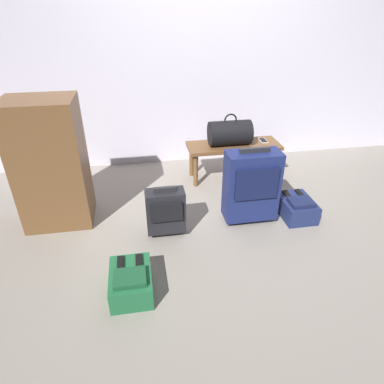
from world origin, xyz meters
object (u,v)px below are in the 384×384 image
at_px(duffel_bag_black, 230,133).
at_px(side_cabinet, 51,164).
at_px(backpack_green, 131,282).
at_px(suitcase_upright_navy, 251,185).
at_px(suitcase_small_charcoal, 166,211).
at_px(bench, 233,149).
at_px(backpack_navy, 296,207).
at_px(cell_phone, 263,140).

xyz_separation_m(duffel_bag_black, side_cabinet, (-1.70, -0.54, 0.02)).
bearing_deg(backpack_green, suitcase_upright_navy, 33.06).
distance_m(suitcase_small_charcoal, backpack_green, 0.70).
height_order(bench, backpack_navy, bench).
bearing_deg(cell_phone, side_cabinet, -164.68).
bearing_deg(suitcase_upright_navy, cell_phone, 64.21).
xyz_separation_m(cell_phone, suitcase_upright_navy, (-0.43, -0.89, -0.04)).
bearing_deg(suitcase_small_charcoal, backpack_green, -116.57).
height_order(bench, cell_phone, cell_phone).
distance_m(duffel_bag_black, backpack_green, 1.94).
distance_m(bench, suitcase_small_charcoal, 1.26).
bearing_deg(backpack_green, cell_phone, 46.70).
distance_m(cell_phone, suitcase_upright_navy, 0.99).
relative_size(suitcase_small_charcoal, backpack_green, 1.21).
relative_size(backpack_green, side_cabinet, 0.35).
bearing_deg(suitcase_small_charcoal, cell_phone, 39.38).
bearing_deg(backpack_navy, cell_phone, 91.58).
bearing_deg(suitcase_small_charcoal, suitcase_upright_navy, 6.15).
distance_m(bench, side_cabinet, 1.85).
xyz_separation_m(cell_phone, suitcase_small_charcoal, (-1.19, -0.97, -0.17)).
height_order(suitcase_small_charcoal, backpack_green, suitcase_small_charcoal).
xyz_separation_m(backpack_navy, side_cabinet, (-2.13, 0.32, 0.46)).
relative_size(suitcase_small_charcoal, backpack_navy, 1.21).
height_order(cell_phone, suitcase_upright_navy, suitcase_upright_navy).
xyz_separation_m(suitcase_upright_navy, side_cabinet, (-1.67, 0.32, 0.19)).
height_order(suitcase_upright_navy, suitcase_small_charcoal, suitcase_upright_navy).
xyz_separation_m(bench, duffel_bag_black, (-0.05, 0.00, 0.19)).
xyz_separation_m(suitcase_small_charcoal, backpack_navy, (1.21, 0.07, -0.15)).
height_order(bench, backpack_green, bench).
xyz_separation_m(suitcase_upright_navy, backpack_navy, (0.46, -0.01, -0.27)).
bearing_deg(cell_phone, backpack_navy, -88.42).
height_order(backpack_green, backpack_navy, same).
bearing_deg(side_cabinet, suitcase_small_charcoal, -23.53).
xyz_separation_m(bench, suitcase_small_charcoal, (-0.84, -0.93, -0.10)).
bearing_deg(backpack_navy, side_cabinet, 171.35).
xyz_separation_m(backpack_green, side_cabinet, (-0.61, 1.01, 0.46)).
relative_size(suitcase_small_charcoal, side_cabinet, 0.42).
height_order(bench, duffel_bag_black, duffel_bag_black).
height_order(bench, suitcase_upright_navy, suitcase_upright_navy).
bearing_deg(backpack_navy, bench, 113.32).
relative_size(bench, backpack_green, 2.63).
bearing_deg(suitcase_upright_navy, bench, 84.24).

